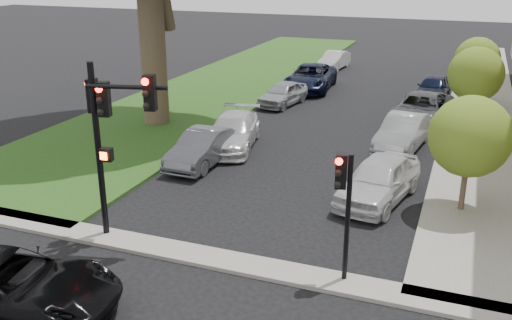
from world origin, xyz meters
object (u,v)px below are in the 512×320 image
(traffic_signal_secondary, at_px, (344,195))
(car_cross_near, at_px, (1,286))
(traffic_signal_main, at_px, (109,121))
(car_parked_7, at_px, (283,94))
(car_parked_0, at_px, (379,179))
(car_parked_6, at_px, (233,131))
(car_parked_2, at_px, (422,109))
(car_parked_9, at_px, (334,60))
(car_parked_8, at_px, (311,77))
(car_parked_5, at_px, (202,148))
(small_tree_c, at_px, (477,60))
(car_parked_3, at_px, (433,87))
(car_parked_1, at_px, (403,132))
(small_tree_a, at_px, (470,137))
(small_tree_b, at_px, (476,74))

(traffic_signal_secondary, height_order, car_cross_near, traffic_signal_secondary)
(traffic_signal_main, bearing_deg, car_parked_7, 91.62)
(car_parked_0, height_order, car_parked_6, car_parked_0)
(traffic_signal_secondary, xyz_separation_m, car_parked_2, (0.47, 16.09, -1.71))
(traffic_signal_secondary, relative_size, car_parked_9, 0.90)
(car_parked_8, bearing_deg, car_cross_near, -94.41)
(car_parked_5, bearing_deg, traffic_signal_main, -85.14)
(car_cross_near, height_order, car_parked_6, car_cross_near)
(car_parked_7, distance_m, car_parked_9, 11.81)
(car_cross_near, relative_size, car_parked_5, 1.32)
(small_tree_c, distance_m, car_parked_3, 2.88)
(traffic_signal_secondary, xyz_separation_m, car_parked_3, (0.58, 21.73, -1.76))
(car_parked_0, distance_m, car_parked_1, 6.09)
(small_tree_a, relative_size, car_parked_7, 1.01)
(car_parked_3, xyz_separation_m, car_parked_9, (-7.72, 7.31, -0.06))
(car_parked_2, bearing_deg, small_tree_c, 72.71)
(car_parked_3, distance_m, car_parked_9, 10.63)
(small_tree_a, distance_m, car_parked_8, 18.82)
(traffic_signal_main, xyz_separation_m, car_parked_7, (-0.49, 17.19, -2.99))
(traffic_signal_main, xyz_separation_m, car_parked_0, (6.84, 5.59, -2.88))
(small_tree_c, bearing_deg, car_parked_2, -113.49)
(car_parked_0, height_order, car_parked_5, car_parked_0)
(small_tree_c, bearing_deg, car_parked_7, -157.34)
(small_tree_a, distance_m, car_parked_5, 10.29)
(small_tree_a, relative_size, traffic_signal_secondary, 1.12)
(car_cross_near, distance_m, car_parked_0, 12.21)
(traffic_signal_main, relative_size, car_parked_0, 1.16)
(car_cross_near, xyz_separation_m, car_parked_5, (-0.17, 11.06, -0.08))
(car_parked_1, bearing_deg, car_parked_8, 132.69)
(small_tree_b, xyz_separation_m, car_parked_2, (-2.32, -0.20, -1.88))
(car_parked_1, height_order, car_parked_3, car_parked_1)
(traffic_signal_main, xyz_separation_m, car_parked_3, (7.37, 21.69, -2.95))
(small_tree_c, distance_m, car_parked_9, 12.65)
(traffic_signal_secondary, height_order, car_parked_1, traffic_signal_secondary)
(car_parked_2, bearing_deg, car_parked_0, -86.12)
(car_cross_near, bearing_deg, car_parked_7, -10.00)
(car_parked_0, bearing_deg, car_parked_3, 99.66)
(small_tree_c, xyz_separation_m, car_parked_7, (-10.07, -4.20, -1.85))
(traffic_signal_secondary, distance_m, car_parked_1, 11.85)
(car_parked_3, bearing_deg, car_parked_8, -173.90)
(car_cross_near, distance_m, car_parked_1, 17.55)
(car_cross_near, bearing_deg, car_parked_5, -9.62)
(traffic_signal_main, relative_size, car_parked_8, 0.94)
(small_tree_c, xyz_separation_m, car_parked_8, (-9.69, 0.24, -1.74))
(small_tree_b, xyz_separation_m, car_parked_7, (-10.07, 0.94, -1.98))
(small_tree_b, height_order, car_parked_2, small_tree_b)
(car_parked_1, height_order, car_parked_7, car_parked_1)
(car_parked_8, bearing_deg, car_parked_2, -41.16)
(car_parked_8, bearing_deg, car_parked_1, -58.91)
(small_tree_b, bearing_deg, car_cross_near, -115.62)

